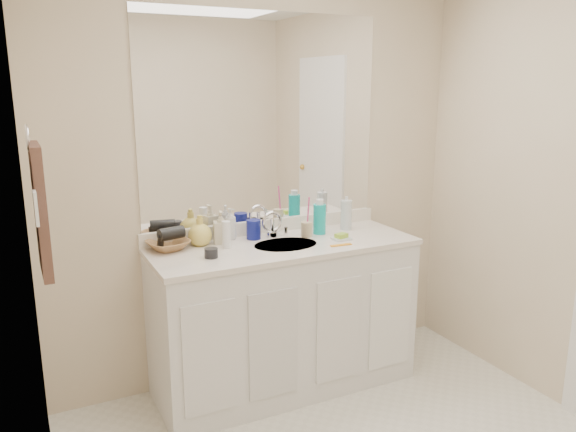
% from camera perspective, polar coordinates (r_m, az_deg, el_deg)
% --- Properties ---
extents(wall_back, '(2.60, 0.02, 2.40)m').
position_cam_1_polar(wall_back, '(3.35, -2.48, 3.65)').
color(wall_back, beige).
rests_on(wall_back, floor).
extents(wall_left, '(0.02, 2.60, 2.40)m').
position_cam_1_polar(wall_left, '(1.81, -23.93, -5.98)').
color(wall_left, beige).
rests_on(wall_left, floor).
extents(vanity_cabinet, '(1.50, 0.55, 0.85)m').
position_cam_1_polar(vanity_cabinet, '(3.33, -0.39, -10.33)').
color(vanity_cabinet, white).
rests_on(vanity_cabinet, floor).
extents(countertop, '(1.52, 0.57, 0.03)m').
position_cam_1_polar(countertop, '(3.18, -0.40, -3.06)').
color(countertop, white).
rests_on(countertop, vanity_cabinet).
extents(backsplash, '(1.52, 0.03, 0.08)m').
position_cam_1_polar(backsplash, '(3.40, -2.33, -1.06)').
color(backsplash, white).
rests_on(backsplash, countertop).
extents(sink_basin, '(0.37, 0.37, 0.02)m').
position_cam_1_polar(sink_basin, '(3.17, -0.24, -3.10)').
color(sink_basin, '#BCB3A5').
rests_on(sink_basin, countertop).
extents(faucet, '(0.02, 0.02, 0.11)m').
position_cam_1_polar(faucet, '(3.30, -1.62, -1.19)').
color(faucet, silver).
rests_on(faucet, countertop).
extents(mirror, '(1.48, 0.01, 1.20)m').
position_cam_1_polar(mirror, '(3.30, -2.50, 9.80)').
color(mirror, white).
rests_on(mirror, wall_back).
extents(blue_mug, '(0.10, 0.10, 0.11)m').
position_cam_1_polar(blue_mug, '(3.26, -3.52, -1.37)').
color(blue_mug, navy).
rests_on(blue_mug, countertop).
extents(tan_cup, '(0.09, 0.09, 0.09)m').
position_cam_1_polar(tan_cup, '(3.31, 1.90, -1.36)').
color(tan_cup, '#C6B48B').
rests_on(tan_cup, countertop).
extents(toothbrush, '(0.01, 0.03, 0.18)m').
position_cam_1_polar(toothbrush, '(3.29, 2.07, 0.43)').
color(toothbrush, '#E73D8E').
rests_on(toothbrush, tan_cup).
extents(mouthwash_bottle, '(0.10, 0.10, 0.18)m').
position_cam_1_polar(mouthwash_bottle, '(3.37, 3.22, -0.31)').
color(mouthwash_bottle, '#0EAEAB').
rests_on(mouthwash_bottle, countertop).
extents(clear_pump_bottle, '(0.08, 0.08, 0.18)m').
position_cam_1_polar(clear_pump_bottle, '(3.48, 5.93, 0.11)').
color(clear_pump_bottle, silver).
rests_on(clear_pump_bottle, countertop).
extents(soap_dish, '(0.10, 0.08, 0.01)m').
position_cam_1_polar(soap_dish, '(3.27, 5.44, -2.30)').
color(soap_dish, silver).
rests_on(soap_dish, countertop).
extents(green_soap, '(0.08, 0.06, 0.02)m').
position_cam_1_polar(green_soap, '(3.26, 5.44, -1.99)').
color(green_soap, '#98C830').
rests_on(green_soap, soap_dish).
extents(orange_comb, '(0.13, 0.04, 0.01)m').
position_cam_1_polar(orange_comb, '(3.15, 5.41, -2.95)').
color(orange_comb, '#FF9D1A').
rests_on(orange_comb, countertop).
extents(dark_jar, '(0.09, 0.09, 0.05)m').
position_cam_1_polar(dark_jar, '(2.94, -7.81, -3.75)').
color(dark_jar, black).
rests_on(dark_jar, countertop).
extents(extra_white_bottle, '(0.06, 0.06, 0.15)m').
position_cam_1_polar(extra_white_bottle, '(3.09, -6.28, -1.89)').
color(extra_white_bottle, white).
rests_on(extra_white_bottle, countertop).
extents(soap_bottle_white, '(0.09, 0.09, 0.18)m').
position_cam_1_polar(soap_bottle_white, '(3.26, -5.86, -0.79)').
color(soap_bottle_white, silver).
rests_on(soap_bottle_white, countertop).
extents(soap_bottle_cream, '(0.10, 0.10, 0.18)m').
position_cam_1_polar(soap_bottle_cream, '(3.19, -6.82, -1.12)').
color(soap_bottle_cream, beige).
rests_on(soap_bottle_cream, countertop).
extents(soap_bottle_yellow, '(0.17, 0.17, 0.17)m').
position_cam_1_polar(soap_bottle_yellow, '(3.16, -8.95, -1.45)').
color(soap_bottle_yellow, '#E3CC58').
rests_on(soap_bottle_yellow, countertop).
extents(wicker_basket, '(0.27, 0.27, 0.05)m').
position_cam_1_polar(wicker_basket, '(3.12, -12.08, -2.90)').
color(wicker_basket, olive).
rests_on(wicker_basket, countertop).
extents(hair_dryer, '(0.15, 0.10, 0.07)m').
position_cam_1_polar(hair_dryer, '(3.11, -11.78, -1.74)').
color(hair_dryer, black).
rests_on(hair_dryer, wicker_basket).
extents(towel_ring, '(0.01, 0.11, 0.11)m').
position_cam_1_polar(towel_ring, '(2.50, -24.95, 7.22)').
color(towel_ring, silver).
rests_on(towel_ring, wall_left).
extents(hand_towel, '(0.04, 0.32, 0.55)m').
position_cam_1_polar(hand_towel, '(2.55, -23.85, 0.56)').
color(hand_towel, '#3B2620').
rests_on(hand_towel, towel_ring).
extents(switch_plate, '(0.01, 0.08, 0.13)m').
position_cam_1_polar(switch_plate, '(2.34, -24.23, 0.74)').
color(switch_plate, white).
rests_on(switch_plate, wall_left).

